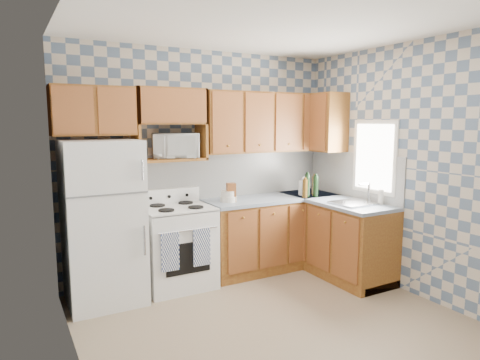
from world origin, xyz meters
name	(u,v)px	position (x,y,z in m)	size (l,w,h in m)	color
floor	(274,322)	(0.00, 0.00, 0.00)	(3.40, 3.40, 0.00)	#8D765A
back_wall	(203,164)	(0.00, 1.60, 1.35)	(3.40, 0.02, 2.70)	slate
right_wall	(406,169)	(1.70, 0.00, 1.35)	(0.02, 3.20, 2.70)	slate
backsplash_back	(232,174)	(0.40, 1.59, 1.20)	(2.60, 0.01, 0.56)	white
backsplash_right	(353,175)	(1.69, 0.80, 1.20)	(0.01, 1.60, 0.56)	white
refrigerator	(103,222)	(-1.27, 1.25, 0.84)	(0.75, 0.70, 1.68)	white
stove_body	(177,248)	(-0.47, 1.28, 0.45)	(0.76, 0.65, 0.90)	white
cooktop	(176,208)	(-0.47, 1.28, 0.91)	(0.76, 0.65, 0.03)	silver
backguard	(168,196)	(-0.47, 1.55, 1.00)	(0.76, 0.08, 0.17)	white
dish_towel_left	(170,252)	(-0.68, 0.93, 0.53)	(0.19, 0.03, 0.41)	navy
dish_towel_right	(202,247)	(-0.32, 0.93, 0.53)	(0.19, 0.03, 0.41)	navy
base_cabinets_back	(272,234)	(0.82, 1.30, 0.44)	(1.75, 0.60, 0.88)	brown
base_cabinets_right	(333,237)	(1.40, 0.80, 0.44)	(0.60, 1.60, 0.88)	brown
countertop_back	(273,198)	(0.82, 1.30, 0.90)	(1.77, 0.63, 0.04)	slate
countertop_right	(334,200)	(1.40, 0.80, 0.90)	(0.63, 1.60, 0.04)	slate
upper_cabinets_back	(267,122)	(0.82, 1.44, 1.85)	(1.75, 0.33, 0.74)	brown
upper_cabinets_fridge	(93,111)	(-1.29, 1.44, 1.97)	(0.82, 0.33, 0.50)	brown
upper_cabinets_right	(321,122)	(1.53, 1.25, 1.85)	(0.33, 0.70, 0.74)	brown
microwave_shelf	(170,160)	(-0.47, 1.44, 1.44)	(0.80, 0.33, 0.03)	brown
microwave	(175,146)	(-0.41, 1.46, 1.59)	(0.51, 0.34, 0.28)	white
sink	(355,203)	(1.40, 0.45, 0.93)	(0.48, 0.40, 0.03)	#B7B7BC
window	(374,157)	(1.69, 0.45, 1.45)	(0.02, 0.66, 0.86)	white
bottle_0	(307,185)	(1.20, 1.09, 1.06)	(0.06, 0.06, 0.29)	black
bottle_1	(316,186)	(1.30, 1.04, 1.05)	(0.06, 0.06, 0.27)	black
bottle_2	(315,186)	(1.35, 1.13, 1.04)	(0.06, 0.06, 0.25)	#4F330F
bottle_3	(305,189)	(1.13, 1.04, 1.04)	(0.06, 0.06, 0.23)	#4F330F
knife_block	(231,192)	(0.20, 1.24, 1.03)	(0.10, 0.10, 0.22)	brown
electric_kettle	(304,188)	(1.25, 1.21, 1.01)	(0.15, 0.15, 0.18)	white
food_containers	(228,196)	(0.18, 1.27, 0.99)	(0.20, 0.20, 0.13)	silver
soap_bottle	(381,197)	(1.62, 0.26, 1.01)	(0.06, 0.06, 0.17)	silver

